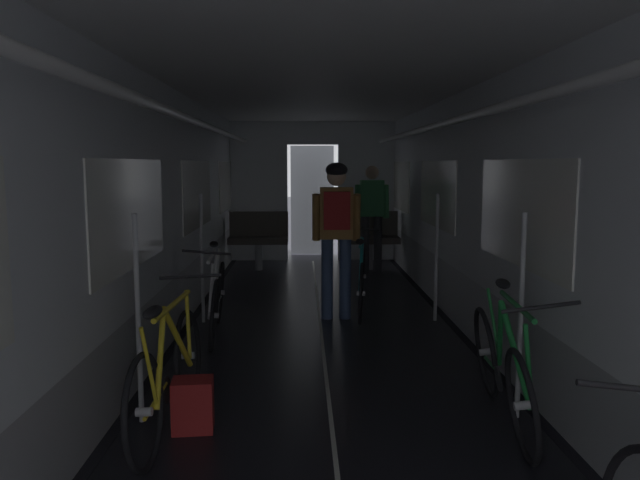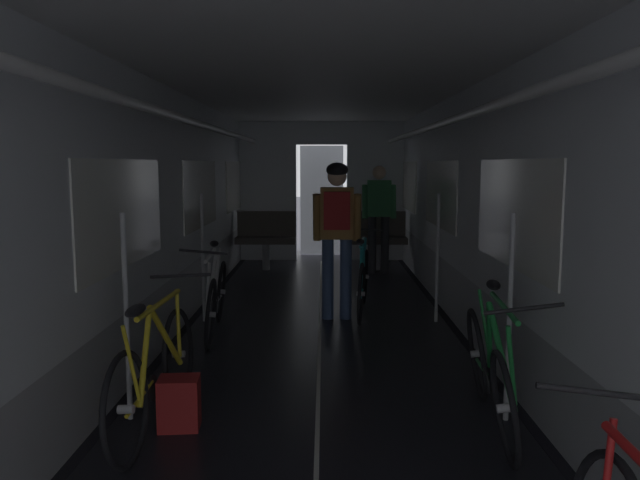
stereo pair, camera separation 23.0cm
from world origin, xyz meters
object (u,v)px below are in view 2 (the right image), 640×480
at_px(bench_seat_far_left, 266,235).
at_px(bicycle_teal_in_aisle, 363,280).
at_px(bicycle_green, 490,370).
at_px(bicycle_white, 216,297).
at_px(bicycle_yellow, 155,371).
at_px(person_cyclist_aisle, 337,223).
at_px(bench_seat_far_right, 376,235).
at_px(backpack_on_floor, 179,403).
at_px(person_standing_near_bench, 379,211).

height_order(bench_seat_far_left, bicycle_teal_in_aisle, bench_seat_far_left).
xyz_separation_m(bench_seat_far_left, bicycle_green, (2.03, -6.07, -0.19)).
bearing_deg(bicycle_white, bicycle_teal_in_aisle, 30.08).
relative_size(bicycle_green, bicycle_teal_in_aisle, 1.01).
distance_m(bicycle_yellow, bicycle_white, 2.23).
relative_size(bicycle_yellow, person_cyclist_aisle, 0.98).
bearing_deg(bicycle_yellow, bicycle_white, 89.95).
xyz_separation_m(bench_seat_far_left, bench_seat_far_right, (1.80, 0.00, 0.00)).
xyz_separation_m(person_cyclist_aisle, backpack_on_floor, (-1.08, -2.85, -0.90)).
relative_size(bicycle_white, bicycle_teal_in_aisle, 1.00).
height_order(bench_seat_far_left, person_cyclist_aisle, person_cyclist_aisle).
xyz_separation_m(bicycle_yellow, backpack_on_floor, (0.15, -0.00, -0.21)).
xyz_separation_m(bench_seat_far_right, bicycle_yellow, (-1.95, -6.12, -0.18)).
bearing_deg(person_standing_near_bench, bicycle_green, -87.69).
bearing_deg(bicycle_white, bicycle_yellow, -90.05).
bearing_deg(bicycle_teal_in_aisle, bench_seat_far_right, 82.31).
height_order(bench_seat_far_left, bicycle_green, bicycle_green).
height_order(bicycle_white, person_standing_near_bench, person_standing_near_bench).
height_order(bench_seat_far_right, person_cyclist_aisle, person_cyclist_aisle).
bearing_deg(bicycle_green, person_standing_near_bench, 92.31).
height_order(bicycle_yellow, person_cyclist_aisle, person_cyclist_aisle).
relative_size(bicycle_yellow, backpack_on_floor, 4.97).
relative_size(bench_seat_far_right, person_standing_near_bench, 0.58).
relative_size(bench_seat_far_left, bicycle_teal_in_aisle, 0.58).
bearing_deg(bicycle_green, bicycle_teal_in_aisle, 101.74).
bearing_deg(bicycle_teal_in_aisle, person_standing_near_bench, 81.16).
relative_size(bench_seat_far_left, person_standing_near_bench, 0.58).
bearing_deg(backpack_on_floor, bench_seat_far_right, 73.64).
distance_m(bicycle_green, backpack_on_floor, 2.04).
relative_size(bicycle_yellow, person_standing_near_bench, 1.00).
bearing_deg(bench_seat_far_left, bicycle_yellow, -91.37).
height_order(bench_seat_far_right, backpack_on_floor, bench_seat_far_right).
xyz_separation_m(bicycle_green, person_standing_near_bench, (-0.23, 5.69, 0.60)).
relative_size(bicycle_green, bicycle_yellow, 1.00).
bearing_deg(person_cyclist_aisle, bicycle_teal_in_aisle, 40.96).
bearing_deg(person_cyclist_aisle, bicycle_white, -153.11).
bearing_deg(person_cyclist_aisle, bench_seat_far_right, 77.70).
distance_m(person_cyclist_aisle, bicycle_teal_in_aisle, 0.80).
height_order(bicycle_green, bicycle_white, bicycle_green).
height_order(bicycle_teal_in_aisle, backpack_on_floor, bicycle_teal_in_aisle).
height_order(person_standing_near_bench, backpack_on_floor, person_standing_near_bench).
relative_size(person_standing_near_bench, backpack_on_floor, 4.96).
bearing_deg(bicycle_green, bicycle_white, 135.00).
xyz_separation_m(bicycle_teal_in_aisle, backpack_on_floor, (-1.39, -3.12, -0.21)).
height_order(bench_seat_far_right, bicycle_white, bench_seat_far_right).
relative_size(bench_seat_far_right, person_cyclist_aisle, 0.57).
distance_m(bench_seat_far_left, person_cyclist_aisle, 3.48).
bearing_deg(person_cyclist_aisle, person_standing_near_bench, 76.10).
relative_size(person_cyclist_aisle, backpack_on_floor, 5.09).
distance_m(bicycle_green, person_cyclist_aisle, 3.04).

